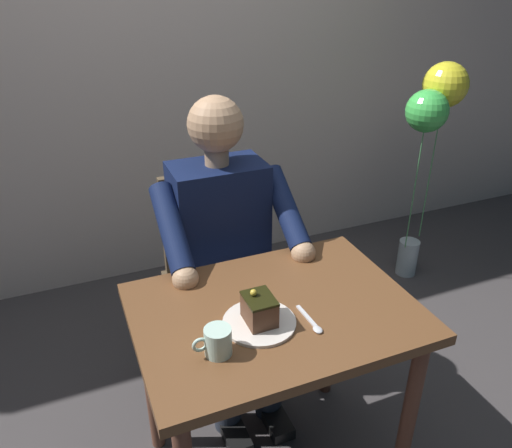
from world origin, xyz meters
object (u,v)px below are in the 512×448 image
cake_slice (259,309)px  coffee_cup (217,341)px  dessert_spoon (312,323)px  dining_table (274,336)px  seated_person (226,255)px  chair (214,268)px  balloon_display (433,118)px

cake_slice → coffee_cup: size_ratio=0.95×
dessert_spoon → cake_slice: bearing=-23.4°
dining_table → dessert_spoon: bearing=121.5°
seated_person → chair: bearing=-90.0°
seated_person → dining_table: bearing=90.0°
dining_table → coffee_cup: size_ratio=7.82×
balloon_display → dining_table: bearing=34.3°
chair → coffee_cup: size_ratio=8.19×
dining_table → seated_person: 0.46m
cake_slice → coffee_cup: 0.17m
seated_person → balloon_display: size_ratio=1.03×
chair → seated_person: 0.24m
chair → seated_person: seated_person is taller
dessert_spoon → balloon_display: 1.61m
dining_table → dessert_spoon: size_ratio=6.06×
chair → dessert_spoon: bearing=95.4°
chair → cake_slice: 0.75m
cake_slice → coffee_cup: (0.15, 0.07, -0.01)m
dining_table → chair: bearing=-90.0°
cake_slice → dessert_spoon: bearing=156.6°
chair → coffee_cup: (0.23, 0.76, 0.27)m
chair → seated_person: (0.00, 0.17, 0.16)m
dining_table → seated_person: size_ratio=0.68×
seated_person → balloon_display: 1.41m
chair → cake_slice: chair is taller
cake_slice → coffee_cup: cake_slice is taller
seated_person → coffee_cup: bearing=68.8°
dessert_spoon → chair: bearing=-84.6°
dining_table → cake_slice: (0.07, 0.05, 0.17)m
chair → coffee_cup: chair is taller
dining_table → chair: 0.64m
coffee_cup → balloon_display: (-1.54, -1.02, 0.18)m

